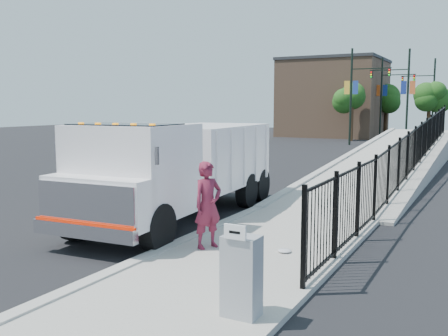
% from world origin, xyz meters
% --- Properties ---
extents(ground, '(120.00, 120.00, 0.00)m').
position_xyz_m(ground, '(0.00, 0.00, 0.00)').
color(ground, black).
rests_on(ground, ground).
extents(sidewalk, '(3.55, 12.00, 0.12)m').
position_xyz_m(sidewalk, '(1.93, -2.00, 0.06)').
color(sidewalk, '#9E998E').
rests_on(sidewalk, ground).
extents(curb, '(0.30, 12.00, 0.16)m').
position_xyz_m(curb, '(0.00, -2.00, 0.08)').
color(curb, '#ADAAA3').
rests_on(curb, ground).
extents(ramp, '(3.95, 24.06, 3.19)m').
position_xyz_m(ramp, '(2.12, 16.00, 0.00)').
color(ramp, '#9E998E').
rests_on(ramp, ground).
extents(iron_fence, '(0.10, 28.00, 1.80)m').
position_xyz_m(iron_fence, '(3.55, 12.00, 0.90)').
color(iron_fence, black).
rests_on(iron_fence, ground).
extents(truck, '(3.29, 8.65, 2.91)m').
position_xyz_m(truck, '(-1.61, 1.81, 1.64)').
color(truck, black).
rests_on(truck, ground).
extents(worker, '(0.72, 0.84, 1.96)m').
position_xyz_m(worker, '(0.81, -0.57, 1.10)').
color(worker, maroon).
rests_on(worker, sidewalk).
extents(utility_cabinet, '(0.55, 0.40, 1.25)m').
position_xyz_m(utility_cabinet, '(3.10, -3.53, 0.75)').
color(utility_cabinet, gray).
rests_on(utility_cabinet, sidewalk).
extents(arrow_sign, '(0.35, 0.04, 0.22)m').
position_xyz_m(arrow_sign, '(3.10, -3.75, 1.48)').
color(arrow_sign, white).
rests_on(arrow_sign, utility_cabinet).
extents(debris, '(0.30, 0.30, 0.08)m').
position_xyz_m(debris, '(2.47, -0.11, 0.16)').
color(debris, silver).
rests_on(debris, sidewalk).
extents(light_pole_0, '(3.77, 0.22, 8.00)m').
position_xyz_m(light_pole_0, '(-3.85, 31.98, 4.36)').
color(light_pole_0, black).
rests_on(light_pole_0, ground).
extents(light_pole_1, '(3.78, 0.22, 8.00)m').
position_xyz_m(light_pole_1, '(-0.30, 34.37, 4.36)').
color(light_pole_1, black).
rests_on(light_pole_1, ground).
extents(light_pole_2, '(3.78, 0.22, 8.00)m').
position_xyz_m(light_pole_2, '(-3.24, 41.66, 4.36)').
color(light_pole_2, black).
rests_on(light_pole_2, ground).
extents(light_pole_3, '(3.78, 0.22, 8.00)m').
position_xyz_m(light_pole_3, '(0.72, 44.62, 4.36)').
color(light_pole_3, black).
rests_on(light_pole_3, ground).
extents(tree_0, '(2.47, 2.47, 5.23)m').
position_xyz_m(tree_0, '(-5.24, 36.82, 3.94)').
color(tree_0, '#382314').
rests_on(tree_0, ground).
extents(tree_1, '(2.24, 2.24, 5.12)m').
position_xyz_m(tree_1, '(1.09, 40.51, 3.91)').
color(tree_1, '#382314').
rests_on(tree_1, ground).
extents(tree_2, '(2.84, 2.84, 5.42)m').
position_xyz_m(tree_2, '(-3.82, 46.24, 3.96)').
color(tree_2, '#382314').
rests_on(tree_2, ground).
extents(building, '(10.00, 10.00, 8.00)m').
position_xyz_m(building, '(-9.00, 44.00, 4.00)').
color(building, '#8C664C').
rests_on(building, ground).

